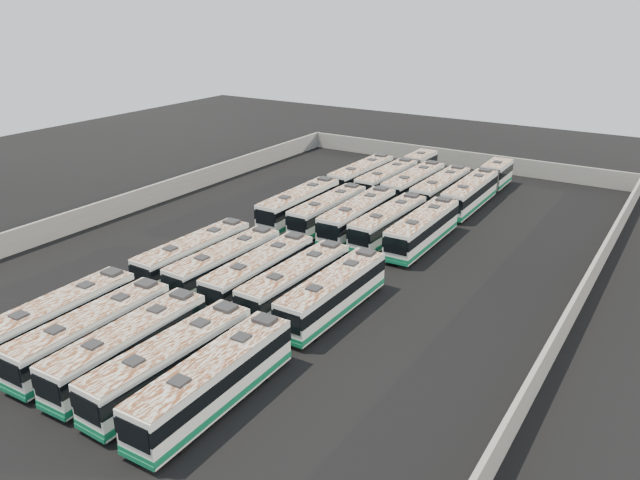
{
  "coord_description": "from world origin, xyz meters",
  "views": [
    {
      "loc": [
        27.98,
        -42.4,
        21.25
      ],
      "look_at": [
        1.1,
        0.1,
        1.6
      ],
      "focal_mm": 35.0,
      "sensor_mm": 36.0,
      "label": 1
    }
  ],
  "objects": [
    {
      "name": "bus_front_center",
      "position": [
        0.82,
        -21.02,
        1.65
      ],
      "size": [
        2.71,
        11.49,
        3.22
      ],
      "rotation": [
        0.0,
        0.0,
        0.03
      ],
      "color": "silver",
      "rests_on": "ground"
    },
    {
      "name": "bus_midback_far_right",
      "position": [
        7.57,
        7.25,
        1.67
      ],
      "size": [
        2.58,
        11.65,
        3.27
      ],
      "rotation": [
        0.0,
        0.0,
        0.01
      ],
      "color": "silver",
      "rests_on": "ground"
    },
    {
      "name": "bus_midfront_far_right",
      "position": [
        7.47,
        -8.23,
        1.65
      ],
      "size": [
        2.46,
        11.46,
        3.23
      ],
      "rotation": [
        0.0,
        0.0,
        -0.0
      ],
      "color": "silver",
      "rests_on": "ground"
    },
    {
      "name": "bus_back_right",
      "position": [
        4.16,
        19.94,
        1.65
      ],
      "size": [
        2.52,
        11.45,
        3.22
      ],
      "rotation": [
        0.0,
        0.0,
        -0.01
      ],
      "color": "silver",
      "rests_on": "ground"
    },
    {
      "name": "bus_midfront_far_left",
      "position": [
        -5.79,
        -8.24,
        1.64
      ],
      "size": [
        2.62,
        11.43,
        3.21
      ],
      "rotation": [
        0.0,
        0.0,
        -0.02
      ],
      "color": "silver",
      "rests_on": "ground"
    },
    {
      "name": "bus_front_far_left",
      "position": [
        -5.8,
        -21.14,
        1.66
      ],
      "size": [
        2.73,
        11.58,
        3.24
      ],
      "rotation": [
        0.0,
        0.0,
        0.03
      ],
      "color": "silver",
      "rests_on": "ground"
    },
    {
      "name": "bus_midback_left",
      "position": [
        -2.46,
        7.2,
        1.61
      ],
      "size": [
        2.38,
        11.21,
        3.16
      ],
      "rotation": [
        0.0,
        0.0,
        -0.0
      ],
      "color": "silver",
      "rests_on": "ground"
    },
    {
      "name": "bus_midfront_right",
      "position": [
        4.17,
        -8.12,
        1.63
      ],
      "size": [
        2.64,
        11.36,
        3.19
      ],
      "rotation": [
        0.0,
        0.0,
        -0.02
      ],
      "color": "silver",
      "rests_on": "ground"
    },
    {
      "name": "bus_front_right",
      "position": [
        4.27,
        -20.96,
        1.67
      ],
      "size": [
        2.73,
        11.62,
        3.26
      ],
      "rotation": [
        0.0,
        0.0,
        -0.02
      ],
      "color": "silver",
      "rests_on": "ground"
    },
    {
      "name": "bus_midback_right",
      "position": [
        4.18,
        7.19,
        1.63
      ],
      "size": [
        2.63,
        11.38,
        3.19
      ],
      "rotation": [
        0.0,
        0.0,
        -0.02
      ],
      "color": "silver",
      "rests_on": "ground"
    },
    {
      "name": "bus_front_left",
      "position": [
        -2.41,
        -21.09,
        1.65
      ],
      "size": [
        2.67,
        11.48,
        3.22
      ],
      "rotation": [
        0.0,
        0.0,
        0.02
      ],
      "color": "silver",
      "rests_on": "ground"
    },
    {
      "name": "bus_back_left",
      "position": [
        -2.42,
        23.1,
        1.62
      ],
      "size": [
        2.56,
        17.54,
        3.18
      ],
      "rotation": [
        0.0,
        0.0,
        -0.01
      ],
      "color": "silver",
      "rests_on": "ground"
    },
    {
      "name": "bus_midback_far_left",
      "position": [
        -5.83,
        7.15,
        1.69
      ],
      "size": [
        2.62,
        11.79,
        3.32
      ],
      "rotation": [
        0.0,
        0.0,
        0.01
      ],
      "color": "silver",
      "rests_on": "ground"
    },
    {
      "name": "bus_back_center",
      "position": [
        0.92,
        19.98,
        1.68
      ],
      "size": [
        2.62,
        11.68,
        3.28
      ],
      "rotation": [
        0.0,
        0.0,
        -0.01
      ],
      "color": "silver",
      "rests_on": "ground"
    },
    {
      "name": "perimeter_wall",
      "position": [
        0.0,
        0.0,
        1.1
      ],
      "size": [
        45.2,
        73.2,
        2.2
      ],
      "color": "slate",
      "rests_on": "ground"
    },
    {
      "name": "ground",
      "position": [
        0.0,
        0.0,
        0.0
      ],
      "size": [
        140.0,
        140.0,
        0.0
      ],
      "primitive_type": "plane",
      "color": "black",
      "rests_on": "ground"
    },
    {
      "name": "bus_midfront_left",
      "position": [
        -2.49,
        -8.28,
        1.62
      ],
      "size": [
        2.66,
        11.3,
        3.17
      ],
      "rotation": [
        0.0,
        0.0,
        -0.02
      ],
      "color": "silver",
      "rests_on": "ground"
    },
    {
      "name": "bus_front_far_right",
      "position": [
        7.56,
        -21.03,
        1.68
      ],
      "size": [
        2.72,
        11.73,
        3.29
      ],
      "rotation": [
        0.0,
        0.0,
        0.02
      ],
      "color": "silver",
      "rests_on": "ground"
    },
    {
      "name": "bus_midback_center",
      "position": [
        0.95,
        7.13,
        1.69
      ],
      "size": [
        2.75,
        11.78,
        3.3
      ],
      "rotation": [
        0.0,
        0.0,
        0.02
      ],
      "color": "silver",
      "rests_on": "ground"
    },
    {
      "name": "bus_back_far_left",
      "position": [
        -5.78,
        20.09,
        1.67
      ],
      "size": [
        2.57,
        11.62,
        3.27
      ],
      "rotation": [
        0.0,
        0.0,
        -0.01
      ],
      "color": "silver",
      "rests_on": "ground"
    },
    {
      "name": "bus_midfront_center",
      "position": [
        0.89,
        -8.18,
        1.64
      ],
      "size": [
        2.54,
        11.45,
        3.22
      ],
      "rotation": [
        0.0,
        0.0,
        0.01
      ],
      "color": "silver",
      "rests_on": "ground"
    },
    {
      "name": "bus_back_far_right",
      "position": [
        7.4,
        23.13,
        1.67
      ],
      "size": [
        2.72,
        18.03,
        3.26
      ],
      "rotation": [
        0.0,
        0.0,
        0.01
      ],
      "color": "silver",
      "rests_on": "ground"
    }
  ]
}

